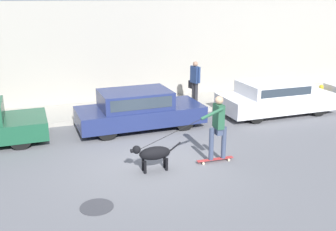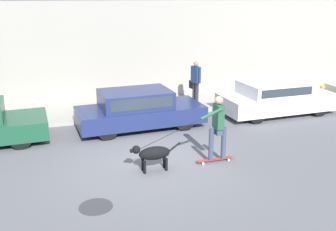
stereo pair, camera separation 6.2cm
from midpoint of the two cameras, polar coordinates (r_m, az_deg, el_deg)
ground_plane at (r=10.60m, az=-1.92°, el=-6.60°), size 36.00×36.00×0.00m
back_wall at (r=15.87m, az=-8.50°, el=8.85°), size 32.00×0.30×4.06m
sidewalk_curb at (r=15.05m, az=-7.29°, el=0.83°), size 30.00×2.21×0.16m
parked_car_1 at (r=12.99m, az=-4.42°, el=0.84°), size 4.20×1.86×1.29m
parked_car_2 at (r=15.09m, az=15.19°, el=2.49°), size 4.25×1.88×1.22m
dog at (r=9.86m, az=-2.33°, el=-5.53°), size 1.31×0.34×0.73m
skateboarder at (r=10.25m, az=7.06°, el=-1.34°), size 2.66×0.53×1.80m
pedestrian_with_bag at (r=15.23m, az=3.79°, el=5.07°), size 0.30×0.63×1.69m
manhole_cover at (r=8.59m, az=-10.51°, el=-12.91°), size 0.71×0.71×0.01m
fire_hydrant at (r=17.27m, az=21.18°, el=3.01°), size 0.18×0.18×0.75m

